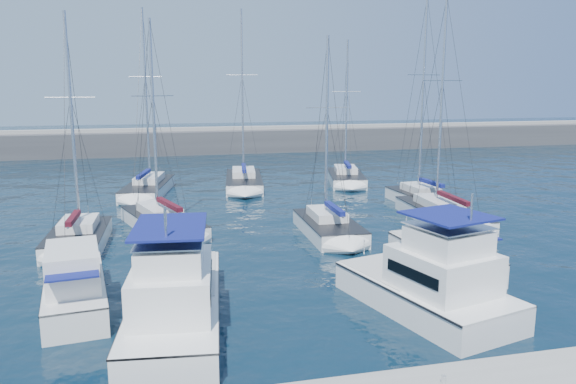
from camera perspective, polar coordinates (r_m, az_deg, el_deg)
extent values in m
plane|color=black|center=(27.46, 4.25, -8.74)|extent=(220.00, 220.00, 0.00)
cube|color=#424244|center=(77.46, -7.49, 4.77)|extent=(160.00, 6.00, 4.00)
cube|color=gray|center=(77.25, -7.53, 6.39)|extent=(160.00, 1.20, 0.50)
cylinder|color=silver|center=(17.91, 15.54, -17.87)|extent=(0.16, 0.16, 0.25)
cube|color=silver|center=(25.68, -20.77, -9.93)|extent=(3.25, 7.61, 1.60)
cube|color=#262628|center=(25.43, -20.89, -8.34)|extent=(3.30, 7.62, 0.08)
cube|color=silver|center=(24.31, -21.02, -7.13)|extent=(2.40, 3.64, 1.60)
cube|color=black|center=(24.29, -21.03, -6.95)|extent=(2.36, 2.97, 0.45)
cube|color=navy|center=(22.94, -21.07, -7.42)|extent=(2.14, 2.47, 0.07)
cube|color=white|center=(23.02, -11.23, -11.85)|extent=(4.44, 10.81, 1.60)
cube|color=#262628|center=(22.74, -11.30, -10.11)|extent=(4.50, 10.81, 0.08)
cube|color=white|center=(21.25, -11.63, -9.20)|extent=(3.32, 5.15, 1.60)
cube|color=black|center=(21.22, -11.64, -9.00)|extent=(3.27, 4.19, 0.45)
cube|color=white|center=(20.67, -11.81, -6.14)|extent=(2.60, 3.64, 0.90)
cube|color=navy|center=(20.40, -11.92, -3.45)|extent=(2.93, 4.15, 0.08)
cube|color=white|center=(24.42, 13.69, -10.60)|extent=(5.56, 8.52, 1.60)
cube|color=#262628|center=(24.16, 13.77, -8.94)|extent=(5.63, 8.54, 0.08)
cube|color=white|center=(23.23, 15.45, -7.62)|extent=(3.95, 4.31, 1.60)
cube|color=black|center=(23.20, 15.46, -7.43)|extent=(3.83, 3.63, 0.45)
cube|color=white|center=(22.73, 15.96, -4.76)|extent=(3.07, 3.10, 0.90)
cube|color=navy|center=(22.49, 16.09, -2.31)|extent=(3.46, 3.53, 0.08)
cube|color=silver|center=(29.62, 15.42, -6.82)|extent=(3.05, 6.97, 1.60)
cube|color=#262628|center=(29.40, 15.49, -5.42)|extent=(3.10, 6.98, 0.08)
cube|color=silver|center=(28.52, 16.50, -4.21)|extent=(2.39, 3.31, 1.60)
cube|color=black|center=(28.50, 16.50, -4.06)|extent=(2.38, 2.68, 0.45)
cube|color=navy|center=(27.47, 17.99, -4.23)|extent=(2.17, 2.23, 0.07)
cube|color=white|center=(34.62, -20.51, -4.72)|extent=(3.27, 6.98, 1.30)
cube|color=#262628|center=(34.46, -20.58, -3.71)|extent=(3.33, 6.98, 0.06)
cube|color=white|center=(34.80, -20.50, -3.02)|extent=(2.07, 3.08, 0.55)
cylinder|color=silver|center=(34.18, -21.12, 6.99)|extent=(0.18, 0.18, 11.72)
cylinder|color=silver|center=(33.28, -20.96, -2.70)|extent=(0.26, 3.43, 0.12)
cube|color=#420D17|center=(33.15, -21.00, -2.49)|extent=(0.47, 3.10, 0.28)
cube|color=silver|center=(36.85, -12.60, -3.35)|extent=(5.49, 9.03, 1.30)
cube|color=#262628|center=(36.70, -12.65, -2.40)|extent=(5.54, 9.05, 0.06)
cube|color=silver|center=(37.12, -12.93, -1.75)|extent=(3.01, 4.15, 0.55)
cylinder|color=silver|center=(36.61, -13.50, 7.65)|extent=(0.18, 0.18, 11.74)
cylinder|color=silver|center=(35.33, -12.03, -1.44)|extent=(1.43, 4.09, 0.12)
cube|color=#420D17|center=(35.21, -11.98, -1.23)|extent=(1.52, 3.76, 0.28)
cube|color=white|center=(34.90, 4.15, -3.91)|extent=(3.04, 7.16, 1.30)
cube|color=#262628|center=(34.74, 4.16, -2.91)|extent=(3.09, 7.16, 0.06)
cube|color=white|center=(35.08, 3.97, -2.23)|extent=(1.94, 3.14, 0.55)
cylinder|color=silver|center=(34.51, 3.96, 6.80)|extent=(0.18, 0.18, 10.61)
cylinder|color=silver|center=(33.55, 4.70, -1.89)|extent=(0.19, 3.56, 0.12)
cube|color=navy|center=(33.42, 4.75, -1.68)|extent=(0.41, 3.20, 0.28)
cube|color=silver|center=(39.48, 15.35, -2.53)|extent=(3.48, 9.10, 1.30)
cube|color=#262628|center=(39.34, 15.40, -1.64)|extent=(3.54, 9.10, 0.06)
cube|color=silver|center=(39.76, 15.06, -1.01)|extent=(2.18, 4.01, 0.55)
cylinder|color=silver|center=(39.27, 15.35, 8.94)|extent=(0.18, 0.18, 13.33)
cylinder|color=silver|center=(37.99, 16.35, -0.78)|extent=(0.31, 4.49, 0.12)
cube|color=#420D17|center=(37.87, 16.44, -0.59)|extent=(0.52, 4.05, 0.28)
cube|color=silver|center=(44.56, 13.53, -0.92)|extent=(3.37, 7.13, 1.30)
cube|color=#262628|center=(44.44, 13.57, -0.13)|extent=(3.43, 7.13, 0.06)
cube|color=silver|center=(44.75, 13.31, 0.38)|extent=(2.11, 3.15, 0.55)
cylinder|color=silver|center=(44.26, 13.56, 9.69)|extent=(0.18, 0.18, 14.08)
cylinder|color=silver|center=(43.39, 14.31, 0.75)|extent=(0.31, 3.49, 0.12)
cube|color=navy|center=(43.28, 14.38, 0.92)|extent=(0.52, 3.15, 0.28)
cube|color=white|center=(49.21, -14.02, 0.16)|extent=(4.76, 9.54, 1.30)
cube|color=#262628|center=(49.10, -14.05, 0.89)|extent=(4.82, 9.56, 0.06)
cube|color=white|center=(49.59, -13.93, 1.37)|extent=(2.71, 4.30, 0.55)
cylinder|color=silver|center=(49.29, -14.24, 9.67)|extent=(0.18, 0.18, 13.92)
cylinder|color=silver|center=(47.64, -14.44, 1.63)|extent=(1.03, 4.50, 0.12)
cube|color=navy|center=(47.52, -14.47, 1.79)|extent=(1.16, 4.09, 0.28)
cube|color=silver|center=(51.20, -4.51, 0.87)|extent=(4.39, 9.87, 1.30)
cube|color=#262628|center=(51.10, -4.52, 1.57)|extent=(4.45, 9.88, 0.06)
cube|color=silver|center=(51.64, -4.54, 2.03)|extent=(2.57, 4.41, 0.55)
cylinder|color=silver|center=(51.37, -4.67, 10.18)|extent=(0.18, 0.18, 14.24)
cylinder|color=silver|center=(49.55, -4.51, 2.29)|extent=(0.78, 4.74, 0.12)
cube|color=navy|center=(49.43, -4.51, 2.45)|extent=(0.94, 4.30, 0.28)
cube|color=white|center=(53.14, 5.90, 1.22)|extent=(4.64, 8.07, 1.30)
cube|color=#262628|center=(53.04, 5.91, 1.89)|extent=(4.70, 8.08, 0.06)
cube|color=white|center=(53.46, 5.86, 2.31)|extent=(2.65, 3.68, 0.55)
cylinder|color=silver|center=(53.17, 5.96, 8.84)|extent=(0.18, 0.18, 11.75)
cylinder|color=silver|center=(51.79, 6.06, 2.64)|extent=(0.98, 3.72, 0.12)
cube|color=navy|center=(51.67, 6.08, 2.79)|extent=(1.12, 3.40, 0.28)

